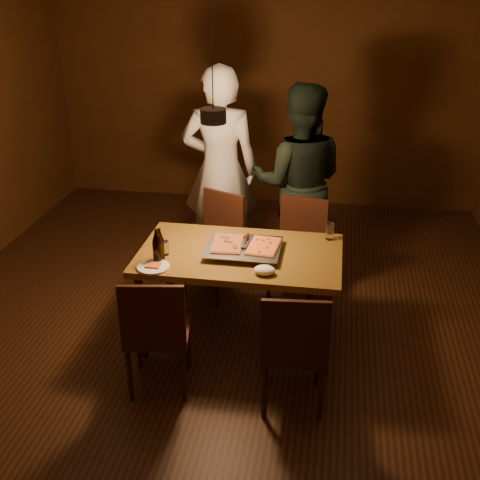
% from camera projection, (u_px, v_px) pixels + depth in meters
% --- Properties ---
extents(room_shell, '(6.00, 6.00, 6.00)m').
position_uv_depth(room_shell, '(214.00, 165.00, 4.25)').
color(room_shell, '#3C2210').
rests_on(room_shell, ground).
extents(dining_table, '(1.50, 0.90, 0.75)m').
position_uv_depth(dining_table, '(240.00, 261.00, 4.49)').
color(dining_table, brown).
rests_on(dining_table, floor).
extents(chair_far_left, '(0.55, 0.55, 0.49)m').
position_uv_depth(chair_far_left, '(217.00, 234.00, 5.27)').
color(chair_far_left, '#38190F').
rests_on(chair_far_left, floor).
extents(chair_far_right, '(0.50, 0.50, 0.49)m').
position_uv_depth(chair_far_right, '(299.00, 240.00, 5.15)').
color(chair_far_right, '#38190F').
rests_on(chair_far_right, floor).
extents(chair_near_left, '(0.48, 0.48, 0.49)m').
position_uv_depth(chair_near_left, '(156.00, 325.00, 3.95)').
color(chair_near_left, '#38190F').
rests_on(chair_near_left, floor).
extents(chair_near_right, '(0.46, 0.46, 0.49)m').
position_uv_depth(chair_near_right, '(294.00, 341.00, 3.79)').
color(chair_near_right, '#38190F').
rests_on(chair_near_right, floor).
extents(pizza_tray, '(0.56, 0.47, 0.05)m').
position_uv_depth(pizza_tray, '(243.00, 249.00, 4.45)').
color(pizza_tray, silver).
rests_on(pizza_tray, dining_table).
extents(pizza_meat, '(0.23, 0.35, 0.02)m').
position_uv_depth(pizza_meat, '(228.00, 243.00, 4.46)').
color(pizza_meat, maroon).
rests_on(pizza_meat, pizza_tray).
extents(pizza_cheese, '(0.24, 0.35, 0.02)m').
position_uv_depth(pizza_cheese, '(264.00, 246.00, 4.42)').
color(pizza_cheese, gold).
rests_on(pizza_cheese, pizza_tray).
extents(spatula, '(0.11, 0.25, 0.04)m').
position_uv_depth(spatula, '(242.00, 244.00, 4.44)').
color(spatula, silver).
rests_on(spatula, pizza_tray).
extents(beer_bottle_a, '(0.07, 0.07, 0.25)m').
position_uv_depth(beer_bottle_a, '(157.00, 246.00, 4.26)').
color(beer_bottle_a, black).
rests_on(beer_bottle_a, dining_table).
extents(beer_bottle_b, '(0.06, 0.06, 0.24)m').
position_uv_depth(beer_bottle_b, '(160.00, 244.00, 4.30)').
color(beer_bottle_b, black).
rests_on(beer_bottle_b, dining_table).
extents(water_glass_left, '(0.07, 0.07, 0.11)m').
position_uv_depth(water_glass_left, '(164.00, 248.00, 4.40)').
color(water_glass_left, silver).
rests_on(water_glass_left, dining_table).
extents(water_glass_right, '(0.06, 0.06, 0.13)m').
position_uv_depth(water_glass_right, '(330.00, 231.00, 4.64)').
color(water_glass_right, silver).
rests_on(water_glass_right, dining_table).
extents(plate_slice, '(0.23, 0.23, 0.03)m').
position_uv_depth(plate_slice, '(153.00, 267.00, 4.22)').
color(plate_slice, white).
rests_on(plate_slice, dining_table).
extents(napkin, '(0.15, 0.11, 0.06)m').
position_uv_depth(napkin, '(264.00, 270.00, 4.13)').
color(napkin, white).
rests_on(napkin, dining_table).
extents(diner_white, '(0.73, 0.51, 1.92)m').
position_uv_depth(diner_white, '(220.00, 170.00, 5.54)').
color(diner_white, silver).
rests_on(diner_white, floor).
extents(diner_dark, '(0.89, 0.71, 1.79)m').
position_uv_depth(diner_dark, '(298.00, 183.00, 5.42)').
color(diner_dark, black).
rests_on(diner_dark, floor).
extents(pendant_lamp, '(0.18, 0.18, 1.10)m').
position_uv_depth(pendant_lamp, '(213.00, 114.00, 4.10)').
color(pendant_lamp, black).
rests_on(pendant_lamp, ceiling).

